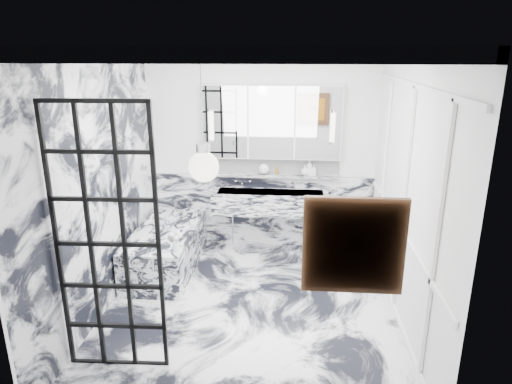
# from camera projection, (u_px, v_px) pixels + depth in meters

# --- Properties ---
(floor) EXTENTS (3.60, 3.60, 0.00)m
(floor) POSITION_uv_depth(u_px,v_px,m) (249.00, 308.00, 5.12)
(floor) COLOR silver
(floor) RESTS_ON ground
(ceiling) EXTENTS (3.60, 3.60, 0.00)m
(ceiling) POSITION_uv_depth(u_px,v_px,m) (248.00, 47.00, 4.28)
(ceiling) COLOR white
(ceiling) RESTS_ON wall_back
(wall_back) EXTENTS (3.60, 0.00, 3.60)m
(wall_back) POSITION_uv_depth(u_px,v_px,m) (261.00, 151.00, 6.41)
(wall_back) COLOR white
(wall_back) RESTS_ON floor
(wall_front) EXTENTS (3.60, 0.00, 3.60)m
(wall_front) POSITION_uv_depth(u_px,v_px,m) (221.00, 269.00, 2.99)
(wall_front) COLOR white
(wall_front) RESTS_ON floor
(wall_left) EXTENTS (0.00, 3.60, 3.60)m
(wall_left) POSITION_uv_depth(u_px,v_px,m) (98.00, 185.00, 4.83)
(wall_left) COLOR white
(wall_left) RESTS_ON floor
(wall_right) EXTENTS (0.00, 3.60, 3.60)m
(wall_right) POSITION_uv_depth(u_px,v_px,m) (407.00, 193.00, 4.58)
(wall_right) COLOR white
(wall_right) RESTS_ON floor
(marble_clad_back) EXTENTS (3.18, 0.05, 1.05)m
(marble_clad_back) POSITION_uv_depth(u_px,v_px,m) (261.00, 210.00, 6.65)
(marble_clad_back) COLOR silver
(marble_clad_back) RESTS_ON floor
(marble_clad_left) EXTENTS (0.02, 3.56, 2.68)m
(marble_clad_left) POSITION_uv_depth(u_px,v_px,m) (100.00, 191.00, 4.84)
(marble_clad_left) COLOR silver
(marble_clad_left) RESTS_ON floor
(panel_molding) EXTENTS (0.03, 3.40, 2.30)m
(panel_molding) POSITION_uv_depth(u_px,v_px,m) (404.00, 202.00, 4.61)
(panel_molding) COLOR white
(panel_molding) RESTS_ON floor
(soap_bottle_a) EXTENTS (0.11, 0.11, 0.22)m
(soap_bottle_a) POSITION_uv_depth(u_px,v_px,m) (309.00, 168.00, 6.33)
(soap_bottle_a) COLOR #8C5919
(soap_bottle_a) RESTS_ON ledge
(soap_bottle_b) EXTENTS (0.07, 0.07, 0.15)m
(soap_bottle_b) POSITION_uv_depth(u_px,v_px,m) (314.00, 170.00, 6.34)
(soap_bottle_b) COLOR #4C4C51
(soap_bottle_b) RESTS_ON ledge
(soap_bottle_c) EXTENTS (0.14, 0.14, 0.15)m
(soap_bottle_c) POSITION_uv_depth(u_px,v_px,m) (305.00, 170.00, 6.35)
(soap_bottle_c) COLOR silver
(soap_bottle_c) RESTS_ON ledge
(face_pot) EXTENTS (0.15, 0.15, 0.15)m
(face_pot) POSITION_uv_depth(u_px,v_px,m) (264.00, 169.00, 6.39)
(face_pot) COLOR white
(face_pot) RESTS_ON ledge
(amber_bottle) EXTENTS (0.04, 0.04, 0.10)m
(amber_bottle) POSITION_uv_depth(u_px,v_px,m) (277.00, 171.00, 6.39)
(amber_bottle) COLOR #8C5919
(amber_bottle) RESTS_ON ledge
(flower_vase) EXTENTS (0.08, 0.08, 0.12)m
(flower_vase) POSITION_uv_depth(u_px,v_px,m) (176.00, 247.00, 5.23)
(flower_vase) COLOR silver
(flower_vase) RESTS_ON bathtub
(crittall_door) EXTENTS (0.88, 0.07, 2.40)m
(crittall_door) POSITION_uv_depth(u_px,v_px,m) (107.00, 244.00, 3.86)
(crittall_door) COLOR black
(crittall_door) RESTS_ON floor
(artwork) EXTENTS (0.55, 0.05, 0.55)m
(artwork) POSITION_uv_depth(u_px,v_px,m) (354.00, 246.00, 2.91)
(artwork) COLOR #BD8313
(artwork) RESTS_ON wall_front
(pendant_light) EXTENTS (0.22, 0.22, 0.22)m
(pendant_light) POSITION_uv_depth(u_px,v_px,m) (204.00, 167.00, 3.24)
(pendant_light) COLOR white
(pendant_light) RESTS_ON ceiling
(trough_sink) EXTENTS (1.60, 0.45, 0.30)m
(trough_sink) POSITION_uv_depth(u_px,v_px,m) (270.00, 202.00, 6.37)
(trough_sink) COLOR silver
(trough_sink) RESTS_ON wall_back
(ledge) EXTENTS (1.90, 0.14, 0.04)m
(ledge) POSITION_uv_depth(u_px,v_px,m) (271.00, 176.00, 6.42)
(ledge) COLOR silver
(ledge) RESTS_ON wall_back
(subway_tile) EXTENTS (1.90, 0.03, 0.23)m
(subway_tile) POSITION_uv_depth(u_px,v_px,m) (271.00, 165.00, 6.44)
(subway_tile) COLOR white
(subway_tile) RESTS_ON wall_back
(mirror_cabinet) EXTENTS (1.90, 0.16, 1.00)m
(mirror_cabinet) POSITION_uv_depth(u_px,v_px,m) (272.00, 122.00, 6.20)
(mirror_cabinet) COLOR white
(mirror_cabinet) RESTS_ON wall_back
(sconce_left) EXTENTS (0.07, 0.07, 0.40)m
(sconce_left) POSITION_uv_depth(u_px,v_px,m) (211.00, 126.00, 6.19)
(sconce_left) COLOR white
(sconce_left) RESTS_ON mirror_cabinet
(sconce_right) EXTENTS (0.07, 0.07, 0.40)m
(sconce_right) POSITION_uv_depth(u_px,v_px,m) (333.00, 127.00, 6.06)
(sconce_right) COLOR white
(sconce_right) RESTS_ON mirror_cabinet
(bathtub) EXTENTS (0.75, 1.65, 0.55)m
(bathtub) POSITION_uv_depth(u_px,v_px,m) (167.00, 248.00, 5.98)
(bathtub) COLOR silver
(bathtub) RESTS_ON floor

